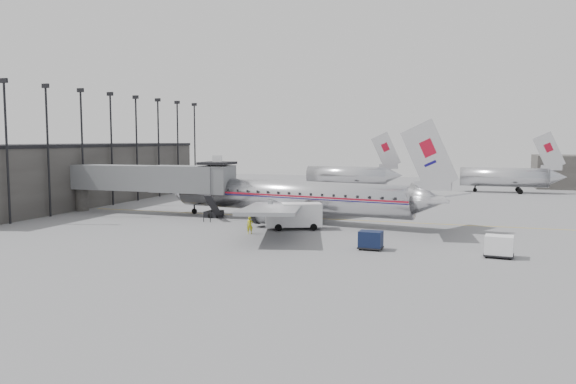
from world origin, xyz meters
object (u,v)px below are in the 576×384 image
Objects in this scene: airliner at (294,197)px; baggage_cart_white at (499,246)px; service_van at (294,216)px; baggage_cart_navy at (371,240)px; ramp_worker at (250,225)px.

baggage_cart_white is (20.32, -12.88, -1.86)m from airliner.
baggage_cart_navy is at bearing -64.46° from service_van.
ramp_worker is (-21.94, 4.00, -0.07)m from baggage_cart_white.
baggage_cart_white reaches higher than ramp_worker.
ramp_worker reaches higher than baggage_cart_navy.
service_van reaches higher than baggage_cart_white.
ramp_worker is at bearing -90.18° from airliner.
baggage_cart_white is at bearing 2.20° from baggage_cart_navy.
ramp_worker is at bearing 164.02° from baggage_cart_navy.
baggage_cart_navy is 0.88× the size of baggage_cart_white.
ramp_worker is (-3.16, -3.97, -0.55)m from service_van.
baggage_cart_white reaches higher than baggage_cart_navy.
service_van is (1.54, -4.91, -1.39)m from airliner.
airliner is 16.77m from baggage_cart_navy.
baggage_cart_navy is at bearing -40.83° from ramp_worker.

